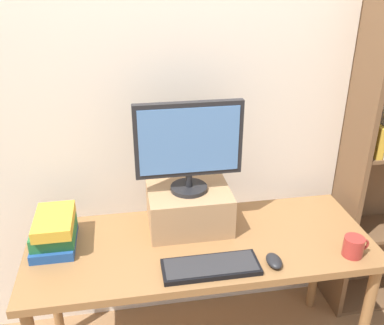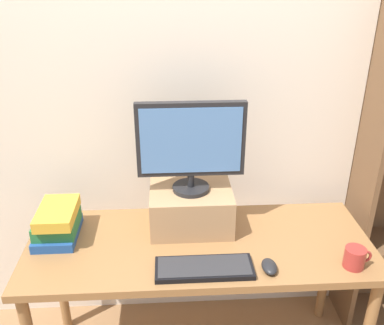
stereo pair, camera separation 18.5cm
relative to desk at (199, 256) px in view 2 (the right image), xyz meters
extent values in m
cube|color=beige|center=(0.00, 0.45, 0.64)|extent=(7.00, 0.08, 2.60)
cube|color=olive|center=(0.00, 0.00, 0.06)|extent=(1.58, 0.62, 0.04)
cylinder|color=olive|center=(-0.74, 0.26, -0.31)|extent=(0.05, 0.05, 0.71)
cylinder|color=olive|center=(0.74, 0.26, -0.31)|extent=(0.05, 0.05, 0.71)
cube|color=brown|center=(0.87, 0.27, 0.33)|extent=(0.03, 0.28, 2.00)
cube|color=#A87F56|center=(-0.03, 0.15, 0.18)|extent=(0.39, 0.31, 0.20)
cylinder|color=black|center=(-0.03, 0.15, 0.29)|extent=(0.17, 0.17, 0.02)
cylinder|color=black|center=(-0.03, 0.15, 0.33)|extent=(0.03, 0.03, 0.06)
cube|color=black|center=(-0.03, 0.15, 0.53)|extent=(0.49, 0.04, 0.35)
cube|color=#4C7AB7|center=(-0.03, 0.13, 0.53)|extent=(0.45, 0.00, 0.31)
cube|color=black|center=(0.01, -0.20, 0.09)|extent=(0.41, 0.15, 0.02)
cube|color=#28282B|center=(0.01, -0.20, 0.10)|extent=(0.39, 0.13, 0.00)
ellipsoid|color=black|center=(0.28, -0.21, 0.10)|extent=(0.06, 0.10, 0.04)
cube|color=navy|center=(-0.66, 0.08, 0.10)|extent=(0.19, 0.27, 0.04)
cube|color=#236B38|center=(-0.65, 0.08, 0.16)|extent=(0.19, 0.22, 0.06)
cube|color=gold|center=(-0.64, 0.08, 0.21)|extent=(0.16, 0.26, 0.05)
cylinder|color=#9E2D28|center=(0.64, -0.21, 0.13)|extent=(0.09, 0.09, 0.09)
torus|color=#9E2D28|center=(0.68, -0.21, 0.13)|extent=(0.06, 0.01, 0.06)
camera|label=1|loc=(-0.31, -1.59, 1.26)|focal=40.00mm
camera|label=2|loc=(-0.13, -1.61, 1.26)|focal=40.00mm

